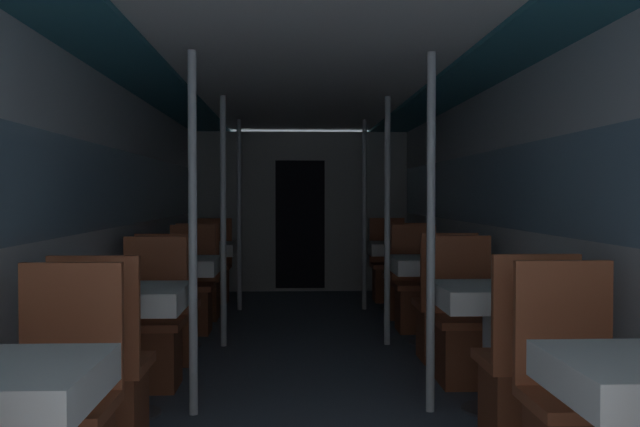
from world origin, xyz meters
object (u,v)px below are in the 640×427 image
chair_left_near_2 (169,324)px  chair_right_near_3 (405,289)px  chair_left_near_3 (200,291)px  chair_right_far_3 (389,276)px  support_pole_left_1 (193,233)px  chair_left_far_3 (213,277)px  chair_left_far_2 (191,300)px  support_pole_left_2 (223,221)px  dining_table_left_2 (181,271)px  chair_left_near_1 (104,393)px  dining_table_right_2 (429,270)px  dining_table_right_1 (491,304)px  chair_right_near_1 (524,388)px  support_pole_left_3 (239,215)px  support_pole_right_3 (364,215)px  chair_right_far_1 (466,340)px  chair_left_far_1 (151,342)px  dining_table_left_3 (207,253)px  chair_right_far_2 (416,299)px  support_pole_right_1 (431,233)px  support_pole_right_2 (387,221)px  chair_right_near_2 (444,322)px  dining_table_right_3 (396,252)px  dining_table_left_1 (131,306)px

chair_left_near_2 → chair_right_near_3: (2.08, 1.85, 0.00)m
chair_left_near_3 → chair_right_far_3: same height
support_pole_left_1 → chair_left_far_3: size_ratio=2.12×
chair_left_far_2 → support_pole_left_2: size_ratio=0.47×
dining_table_left_2 → chair_right_far_3: size_ratio=0.75×
chair_left_near_1 → dining_table_right_2: chair_left_near_1 is taller
dining_table_right_1 → chair_right_near_1: size_ratio=0.75×
support_pole_left_2 → support_pole_left_3: bearing=90.0°
support_pole_left_1 → dining_table_left_2: size_ratio=2.83×
chair_left_far_3 → support_pole_right_3: 1.97m
chair_right_far_1 → chair_right_far_3: same height
chair_left_near_2 → chair_right_far_3: size_ratio=1.00×
chair_left_far_1 → dining_table_left_3: bearing=-90.0°
support_pole_left_1 → chair_right_far_2: size_ratio=2.12×
chair_left_near_1 → support_pole_left_3: bearing=85.3°
chair_left_near_1 → chair_right_far_3: 5.30m
chair_right_near_1 → support_pole_left_2: bearing=125.2°
chair_left_far_2 → chair_left_far_3: same height
support_pole_right_1 → support_pole_right_2: 1.85m
dining_table_right_1 → chair_right_far_1: chair_right_far_1 is taller
support_pole_left_2 → chair_right_near_2: 1.97m
support_pole_left_1 → dining_table_left_3: support_pole_left_1 is taller
chair_right_near_2 → dining_table_left_2: bearing=164.0°
chair_left_near_2 → support_pole_left_2: support_pole_left_2 is taller
support_pole_right_1 → chair_right_far_3: 4.37m
support_pole_left_1 → dining_table_left_2: (-0.35, 1.85, -0.41)m
chair_right_near_1 → chair_right_near_3: same height
chair_left_near_2 → chair_right_near_2: same height
dining_table_right_1 → chair_right_far_2: (0.00, 2.44, -0.33)m
chair_left_near_3 → dining_table_right_3: (2.08, 0.59, 0.33)m
chair_left_far_1 → dining_table_right_2: (2.08, 1.25, 0.33)m
support_pole_left_2 → dining_table_left_3: support_pole_left_2 is taller
chair_left_far_1 → support_pole_left_1: size_ratio=0.47×
chair_left_far_1 → chair_right_far_1: 2.08m
support_pole_right_1 → chair_left_far_2: bearing=125.2°
chair_left_near_1 → dining_table_left_1: bearing=90.0°
support_pole_left_2 → support_pole_right_1: (1.37, -1.85, 0.00)m
support_pole_left_3 → chair_right_near_3: size_ratio=2.12×
chair_right_far_2 → support_pole_right_2: (-0.35, -0.59, 0.74)m
chair_right_near_2 → chair_right_far_3: same height
dining_table_left_2 → chair_left_far_3: size_ratio=0.75×
dining_table_right_1 → support_pole_right_1: bearing=180.0°
chair_left_far_3 → dining_table_right_3: (2.08, -0.59, 0.33)m
support_pole_left_2 → chair_left_far_3: 2.58m
chair_left_near_1 → chair_right_far_2: size_ratio=1.00×
support_pole_left_3 → dining_table_right_2: support_pole_left_3 is taller
support_pole_right_1 → dining_table_left_2: bearing=133.0°
chair_left_far_2 → chair_left_far_3: bearing=-90.0°
support_pole_left_3 → dining_table_right_2: (1.72, -1.85, -0.41)m
chair_left_far_1 → dining_table_left_3: (0.00, 3.10, 0.33)m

